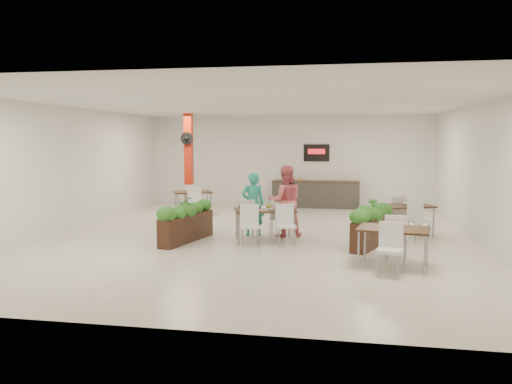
# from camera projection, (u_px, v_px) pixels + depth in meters

# --- Properties ---
(ground) EXTENTS (12.00, 12.00, 0.00)m
(ground) POSITION_uv_depth(u_px,v_px,m) (261.00, 237.00, 12.09)
(ground) COLOR beige
(ground) RESTS_ON ground
(room_shell) EXTENTS (10.10, 12.10, 3.22)m
(room_shell) POSITION_uv_depth(u_px,v_px,m) (261.00, 155.00, 11.88)
(room_shell) COLOR white
(room_shell) RESTS_ON ground
(red_column) EXTENTS (0.40, 0.41, 3.20)m
(red_column) POSITION_uv_depth(u_px,v_px,m) (189.00, 162.00, 16.15)
(red_column) COLOR #AE1F0B
(red_column) RESTS_ON ground
(service_counter) EXTENTS (3.00, 0.64, 2.20)m
(service_counter) POSITION_uv_depth(u_px,v_px,m) (316.00, 193.00, 17.40)
(service_counter) COLOR #2A2825
(service_counter) RESTS_ON ground
(main_table) EXTENTS (1.62, 1.89, 0.92)m
(main_table) POSITION_uv_depth(u_px,v_px,m) (264.00, 214.00, 11.61)
(main_table) COLOR #311C10
(main_table) RESTS_ON ground
(diner_man) EXTENTS (0.65, 0.52, 1.56)m
(diner_man) POSITION_uv_depth(u_px,v_px,m) (253.00, 204.00, 12.30)
(diner_man) COLOR teal
(diner_man) RESTS_ON ground
(diner_woman) EXTENTS (0.99, 0.87, 1.74)m
(diner_woman) POSITION_uv_depth(u_px,v_px,m) (285.00, 201.00, 12.16)
(diner_woman) COLOR #E7666F
(diner_woman) RESTS_ON ground
(planter_left) EXTENTS (0.79, 1.98, 1.06)m
(planter_left) POSITION_uv_depth(u_px,v_px,m) (187.00, 219.00, 11.56)
(planter_left) COLOR black
(planter_left) RESTS_ON ground
(planter_right) EXTENTS (0.99, 1.92, 1.06)m
(planter_right) POSITION_uv_depth(u_px,v_px,m) (372.00, 224.00, 11.06)
(planter_right) COLOR black
(planter_right) RESTS_ON ground
(side_table_a) EXTENTS (1.37, 1.65, 0.92)m
(side_table_a) POSITION_uv_depth(u_px,v_px,m) (193.00, 195.00, 15.60)
(side_table_a) COLOR #311C10
(side_table_a) RESTS_ON ground
(side_table_b) EXTENTS (1.42, 1.66, 0.92)m
(side_table_b) POSITION_uv_depth(u_px,v_px,m) (406.00, 210.00, 12.35)
(side_table_b) COLOR #311C10
(side_table_b) RESTS_ON ground
(side_table_c) EXTENTS (1.41, 1.67, 0.92)m
(side_table_c) POSITION_uv_depth(u_px,v_px,m) (394.00, 234.00, 9.16)
(side_table_c) COLOR #311C10
(side_table_c) RESTS_ON ground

